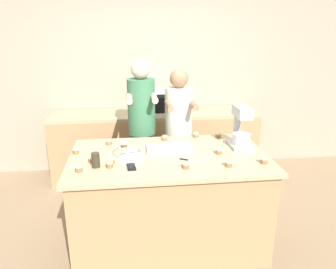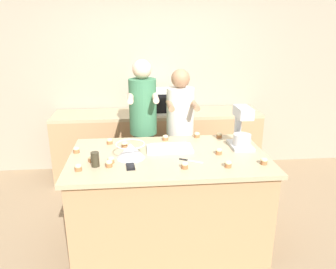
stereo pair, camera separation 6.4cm
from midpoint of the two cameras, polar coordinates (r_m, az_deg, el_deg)
The scene contains 27 objects.
ground_plane at distance 3.46m, azimuth -0.44°, elevation -17.75°, with size 16.00×16.00×0.00m, color #937A5B.
back_wall at distance 4.73m, azimuth -3.09°, elevation 10.01°, with size 10.00×0.06×2.70m.
island_counter at distance 3.21m, azimuth -0.47°, elevation -11.12°, with size 1.80×1.06×0.91m.
back_counter at distance 4.61m, azimuth -2.60°, elevation -1.65°, with size 2.80×0.60×0.92m.
person_left at distance 3.76m, azimuth -5.04°, elevation 0.77°, with size 0.33×0.49×1.70m.
person_right at distance 3.81m, azimuth 1.35°, elevation 0.11°, with size 0.33×0.50×1.59m.
stand_mixer at distance 3.24m, azimuth 12.00°, elevation 0.93°, with size 0.20×0.30×0.40m.
mixing_bowl at distance 2.94m, azimuth -7.12°, elevation -2.77°, with size 0.26×0.26×0.14m.
baking_tray at distance 3.12m, azimuth -0.33°, elevation -2.38°, with size 0.43×0.24×0.04m.
microwave_oven at distance 4.44m, azimuth -2.83°, elevation 5.82°, with size 0.50×0.36×0.31m.
cell_phone at distance 2.77m, azimuth -7.08°, elevation -5.61°, with size 0.08×0.15×0.01m.
drinking_glass at distance 2.81m, azimuth -13.13°, elevation -4.35°, with size 0.07×0.07×0.13m.
knife at distance 2.89m, azimuth 3.19°, elevation -4.52°, with size 0.20×0.12×0.01m.
cupcake_0 at distance 3.38m, azimuth -1.12°, elevation -0.55°, with size 0.06×0.06×0.06m.
cupcake_1 at distance 3.50m, azimuth 8.20°, elevation -0.04°, with size 0.06×0.06×0.06m.
cupcake_2 at distance 3.06m, azimuth 8.25°, elevation -2.83°, with size 0.06×0.06×0.06m.
cupcake_3 at distance 2.93m, azimuth -13.78°, elevation -4.16°, with size 0.06×0.06×0.06m.
cupcake_4 at distance 2.73m, azimuth 2.42°, elevation -5.32°, with size 0.06×0.06×0.06m.
cupcake_5 at distance 2.79m, azimuth -10.79°, elevation -5.08°, with size 0.06×0.06×0.06m.
cupcake_6 at distance 3.21m, azimuth -8.21°, elevation -1.79°, with size 0.06×0.06×0.06m.
cupcake_7 at distance 3.16m, azimuth -16.33°, elevation -2.69°, with size 0.06×0.06×0.06m.
cupcake_8 at distance 3.48m, azimuth 4.36°, elevation -0.01°, with size 0.06×0.06×0.06m.
cupcake_9 at distance 2.77m, azimuth -15.93°, elevation -5.65°, with size 0.06×0.06×0.06m.
cupcake_10 at distance 2.86m, azimuth -10.47°, elevation -4.44°, with size 0.06×0.06×0.06m.
cupcake_11 at distance 2.80m, azimuth 9.89°, elevation -4.97°, with size 0.06×0.06×0.06m.
cupcake_12 at distance 2.93m, azimuth 15.78°, elevation -4.32°, with size 0.06×0.06×0.06m.
cupcake_13 at distance 3.32m, azimuth -10.80°, elevation -1.22°, with size 0.06×0.06×0.06m.
Camera 1 is at (-0.34, -2.77, 2.04)m, focal length 35.00 mm.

